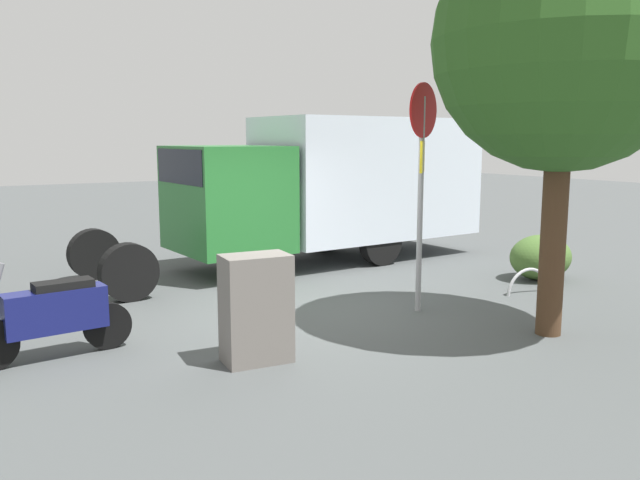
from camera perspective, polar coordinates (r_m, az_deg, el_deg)
name	(u,v)px	position (r m, az deg, el deg)	size (l,w,h in m)	color
ground_plane	(311,313)	(9.30, -0.78, -6.49)	(60.00, 60.00, 0.00)	#474B4B
box_truck_near	(330,182)	(13.03, 0.93, 5.13)	(8.25, 2.64, 2.90)	black
motorcycle	(54,314)	(7.90, -22.45, -6.08)	(1.81, 0.55, 1.20)	black
stop_sign	(422,161)	(9.21, 9.00, 6.92)	(0.71, 0.33, 3.25)	#9E9EA3
street_tree	(564,41)	(8.56, 20.82, 16.11)	(3.17, 3.17, 5.23)	#47301E
utility_cabinet	(256,309)	(7.23, -5.68, -6.07)	(0.74, 0.47, 1.22)	slate
bike_rack_hoop	(528,293)	(10.97, 17.93, -4.53)	(0.85, 0.85, 0.05)	#B7B7BC
shrub_mid_verge	(541,257)	(12.06, 18.95, -1.45)	(1.17, 0.96, 0.80)	#45662C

